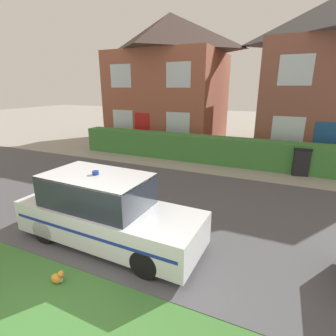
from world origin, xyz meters
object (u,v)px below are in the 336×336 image
Objects in this scene: cat at (58,278)px; house_left at (170,79)px; wheelie_bin at (300,161)px; police_car at (106,211)px; house_right at (333,77)px.

cat is 14.72m from house_left.
cat is 10.01m from wheelie_bin.
wheelie_bin is (4.29, 9.03, 0.47)m from cat.
police_car is 13.09m from house_left.
house_left is (-3.75, 12.11, 3.26)m from police_car.
house_right reaches higher than police_car.
cat is 0.29× the size of wheelie_bin.
wheelie_bin is (8.07, -4.64, -3.46)m from house_left.
wheelie_bin is at bearing -104.22° from house_right.
cat is 0.04× the size of house_left.
police_car is 13.68m from house_right.
cat is at bearing -87.51° from police_car.
wheelie_bin is (4.31, 7.47, -0.20)m from police_car.
police_car is at bearing 78.95° from cat.
house_right is (5.47, 13.67, 3.93)m from cat.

